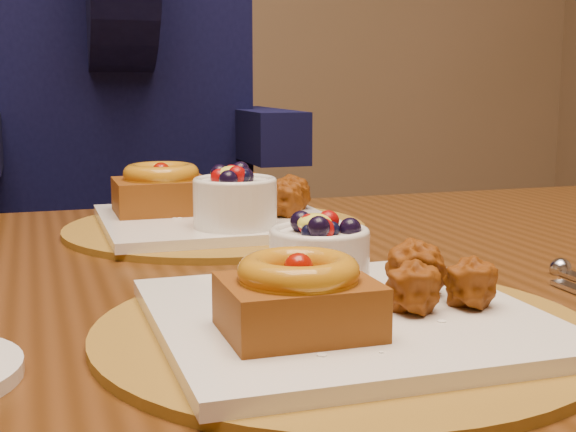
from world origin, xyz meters
The scene contains 5 objects.
dining_table centered at (0.05, 0.07, 0.68)m, with size 1.60×0.90×0.76m.
place_setting_near centered at (0.05, -0.15, 0.78)m, with size 0.38×0.38×0.08m.
place_setting_far centered at (0.05, 0.28, 0.78)m, with size 0.38×0.38×0.09m.
chair_far centered at (-0.07, 0.74, 0.50)m, with size 0.55×0.55×0.90m.
diner centered at (-0.02, 0.81, 0.99)m, with size 0.57×0.53×0.93m.
Camera 1 is at (-0.17, -0.69, 0.95)m, focal length 50.00 mm.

